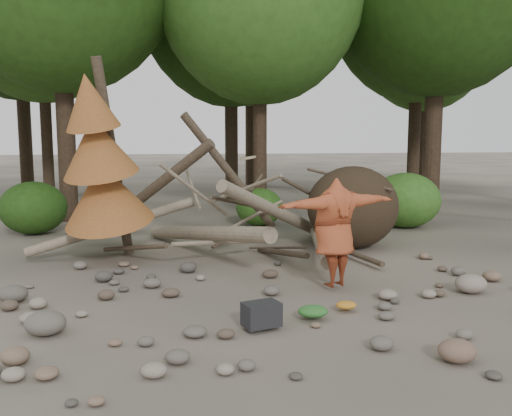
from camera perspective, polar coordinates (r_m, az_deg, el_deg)
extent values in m
plane|color=#514C44|center=(9.35, 1.66, -9.77)|extent=(120.00, 120.00, 0.00)
ellipsoid|color=#332619|center=(13.82, 9.65, 0.07)|extent=(2.20, 1.87, 1.98)
cylinder|color=gray|center=(12.72, -5.33, -2.53)|extent=(2.61, 5.11, 1.08)
cylinder|color=gray|center=(13.33, 2.34, -0.50)|extent=(3.18, 3.71, 1.90)
cylinder|color=brown|center=(13.51, -10.59, 1.62)|extent=(3.08, 1.91, 2.49)
cylinder|color=gray|center=(12.90, 6.34, -3.30)|extent=(1.13, 4.98, 0.43)
cylinder|color=brown|center=(13.69, -2.61, 3.50)|extent=(2.39, 1.03, 2.89)
cylinder|color=gray|center=(13.09, -14.17, -1.78)|extent=(3.71, 0.86, 1.20)
cylinder|color=#4C3F30|center=(12.62, -12.13, -3.91)|extent=(1.52, 1.70, 0.49)
cylinder|color=gray|center=(13.46, -0.33, -0.85)|extent=(1.57, 0.85, 0.69)
cylinder|color=#4C3F30|center=(14.17, 5.87, 1.18)|extent=(1.92, 1.25, 1.10)
cylinder|color=gray|center=(13.08, -6.33, 1.94)|extent=(0.37, 1.42, 0.85)
cylinder|color=#4C3F30|center=(12.81, 9.26, -4.35)|extent=(0.79, 2.54, 0.12)
cylinder|color=gray|center=(12.16, -4.29, -3.48)|extent=(1.78, 1.11, 0.29)
cylinder|color=#4C3F30|center=(12.72, -14.06, 4.76)|extent=(0.67, 1.13, 4.35)
cone|color=brown|center=(12.49, -14.84, 1.45)|extent=(2.06, 2.13, 1.86)
cone|color=brown|center=(12.23, -15.62, 6.00)|extent=(1.71, 1.78, 1.65)
cone|color=brown|center=(12.07, -16.36, 10.23)|extent=(1.23, 1.30, 1.41)
cylinder|color=#38281C|center=(18.74, -18.70, 12.47)|extent=(0.56, 0.56, 8.96)
cylinder|color=#38281C|center=(18.18, 0.40, 10.15)|extent=(0.44, 0.44, 7.14)
cylinder|color=#38281C|center=(20.49, 17.48, 12.77)|extent=(0.60, 0.60, 9.45)
cylinder|color=#38281C|center=(22.91, -20.33, 9.71)|extent=(0.42, 0.42, 7.56)
cylinder|color=#38281C|center=(23.13, -2.50, 11.38)|extent=(0.52, 0.52, 8.54)
cylinder|color=#38281C|center=(24.51, 15.65, 10.41)|extent=(0.50, 0.50, 8.12)
cylinder|color=#38281C|center=(29.87, -22.32, 11.08)|extent=(0.62, 0.62, 9.66)
cylinder|color=#38281C|center=(29.54, -0.55, 10.81)|extent=(0.54, 0.54, 8.75)
ellipsoid|color=#396D21|center=(30.14, -0.56, 19.62)|extent=(8.00, 8.00, 10.00)
cylinder|color=#38281C|center=(31.37, 16.36, 9.49)|extent=(0.46, 0.46, 7.84)
ellipsoid|color=#2E5C1A|center=(31.79, 16.66, 16.97)|extent=(7.17, 7.17, 8.60)
ellipsoid|color=#234813|center=(16.67, -21.39, 0.01)|extent=(1.80, 1.80, 1.44)
ellipsoid|color=#2E5C1A|center=(16.90, 0.34, 0.10)|extent=(1.40, 1.40, 1.12)
ellipsoid|color=#396D21|center=(17.16, 14.74, 0.77)|extent=(2.00, 2.00, 1.60)
imported|color=#A04424|center=(10.12, 7.85, -2.42)|extent=(2.44, 1.40, 1.92)
cylinder|color=#8F7B5A|center=(9.83, -0.83, 5.03)|extent=(0.38, 0.39, 0.09)
cube|color=black|center=(8.24, 0.55, -10.97)|extent=(0.60, 0.49, 0.34)
ellipsoid|color=#2C6629|center=(8.71, 5.71, -10.55)|extent=(0.46, 0.38, 0.17)
ellipsoid|color=#BB7620|center=(9.16, 9.00, -9.86)|extent=(0.32, 0.26, 0.12)
ellipsoid|color=#645D53|center=(8.57, -20.32, -10.73)|extent=(0.57, 0.51, 0.34)
ellipsoid|color=brown|center=(7.60, 19.49, -13.31)|extent=(0.48, 0.43, 0.29)
ellipsoid|color=gray|center=(10.70, 20.70, -7.09)|extent=(0.55, 0.50, 0.33)
ellipsoid|color=#59544B|center=(10.32, -23.13, -7.89)|extent=(0.48, 0.43, 0.29)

